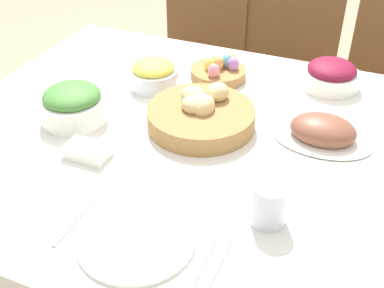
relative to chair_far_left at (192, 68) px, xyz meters
name	(u,v)px	position (x,y,z in m)	size (l,w,h in m)	color
dining_table	(209,240)	(0.43, -0.90, -0.11)	(1.54, 1.18, 0.78)	silver
chair_far_left	(192,68)	(0.00, 0.00, 0.00)	(0.47, 0.47, 0.90)	brown
chair_far_center	(281,85)	(0.43, 0.00, 0.00)	(0.44, 0.44, 0.90)	brown
bread_basket	(201,114)	(0.38, -0.84, 0.31)	(0.30, 0.30, 0.10)	#9E7542
egg_basket	(219,70)	(0.33, -0.55, 0.31)	(0.18, 0.18, 0.08)	#9E7542
ham_platter	(323,132)	(0.71, -0.78, 0.30)	(0.27, 0.19, 0.08)	white
green_salad_bowl	(73,104)	(0.03, -0.95, 0.33)	(0.19, 0.19, 0.11)	white
pineapple_bowl	(154,74)	(0.15, -0.68, 0.32)	(0.16, 0.16, 0.09)	silver
beet_salad_bowl	(331,75)	(0.68, -0.47, 0.32)	(0.18, 0.18, 0.09)	white
dinner_plate	(136,238)	(0.42, -1.30, 0.28)	(0.25, 0.25, 0.01)	white
fork	(75,219)	(0.27, -1.30, 0.28)	(0.01, 0.17, 0.00)	silver
knife	(203,261)	(0.57, -1.30, 0.28)	(0.01, 0.17, 0.00)	silver
spoon	(218,265)	(0.60, -1.30, 0.28)	(0.01, 0.17, 0.00)	silver
drinking_cup	(269,203)	(0.66, -1.14, 0.33)	(0.08, 0.08, 0.10)	silver
butter_dish	(87,151)	(0.16, -1.09, 0.29)	(0.12, 0.07, 0.03)	white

